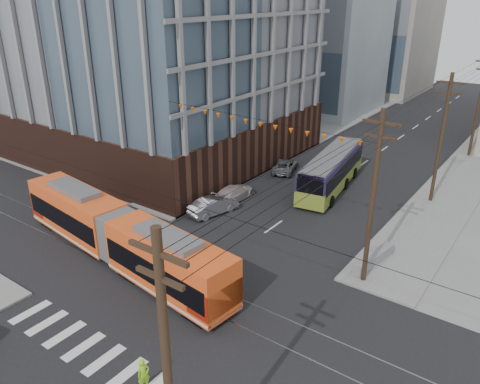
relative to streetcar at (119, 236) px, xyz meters
The scene contains 12 objects.
ground 7.10m from the streetcar, 33.61° to the right, with size 160.00×160.00×0.00m, color slate.
office_building 28.08m from the streetcar, 130.31° to the left, with size 30.00×25.00×28.60m, color #381E16.
bg_bldg_nw_near 50.02m from the streetcar, 103.19° to the left, with size 18.00×16.00×18.00m, color #8C99A5.
bg_bldg_nw_far 69.19m from the streetcar, 96.94° to the left, with size 16.00×18.00×20.00m, color gray.
utility_pole_near 17.62m from the streetcar, 34.58° to the right, with size 0.30×0.30×11.00m, color black.
streetcar is the anchor object (origin of this frame).
city_bus 20.80m from the streetcar, 73.77° to the left, with size 2.62×12.09×3.43m, color #24193E, non-canonical shape.
parked_car_silver 9.43m from the streetcar, 87.18° to the left, with size 1.52×4.34×1.43m, color #9A9EA7.
parked_car_white 12.65m from the streetcar, 89.29° to the left, with size 1.84×4.53×1.32m, color #B2A1A2.
parked_car_grey 21.26m from the streetcar, 89.56° to the left, with size 2.03×4.40×1.22m, color #595C5F.
pedestrian 11.73m from the streetcar, 35.94° to the right, with size 0.59×0.39×1.61m, color #92DE1C.
jersey_barrier 16.95m from the streetcar, 34.00° to the left, with size 0.95×4.23×0.85m, color slate.
Camera 1 is at (16.75, -13.61, 16.71)m, focal length 35.00 mm.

